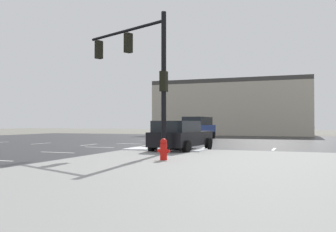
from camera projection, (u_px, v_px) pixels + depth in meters
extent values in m
plane|color=slate|center=(116.00, 146.00, 23.54)|extent=(120.00, 120.00, 0.00)
cube|color=#232326|center=(116.00, 146.00, 23.54)|extent=(44.00, 44.00, 0.02)
cube|color=gray|center=(328.00, 186.00, 8.12)|extent=(18.00, 18.00, 0.14)
cube|color=white|center=(165.00, 149.00, 18.05)|extent=(4.00, 1.60, 0.06)
cube|color=silver|center=(57.00, 152.00, 17.91)|extent=(2.00, 0.15, 0.01)
cube|color=silver|center=(100.00, 147.00, 21.66)|extent=(2.00, 0.15, 0.01)
cube|color=silver|center=(129.00, 144.00, 25.41)|extent=(2.00, 0.15, 0.01)
cube|color=silver|center=(151.00, 141.00, 29.16)|extent=(2.00, 0.15, 0.01)
cube|color=silver|center=(168.00, 139.00, 32.91)|extent=(2.00, 0.15, 0.01)
cube|color=silver|center=(182.00, 137.00, 36.66)|extent=(2.00, 0.15, 0.01)
cube|color=silver|center=(193.00, 136.00, 40.41)|extent=(2.00, 0.15, 0.01)
cube|color=silver|center=(41.00, 144.00, 25.62)|extent=(0.15, 2.00, 0.01)
cube|color=silver|center=(89.00, 145.00, 24.23)|extent=(0.15, 2.00, 0.01)
cube|color=silver|center=(143.00, 146.00, 22.84)|extent=(0.15, 2.00, 0.01)
cube|color=silver|center=(204.00, 148.00, 21.45)|extent=(0.15, 2.00, 0.01)
cube|color=silver|center=(274.00, 149.00, 20.06)|extent=(0.15, 2.00, 0.01)
cube|color=silver|center=(138.00, 151.00, 18.57)|extent=(0.45, 7.00, 0.01)
cylinder|color=black|center=(164.00, 82.00, 15.89)|extent=(0.22, 0.22, 6.31)
cylinder|color=black|center=(125.00, 31.00, 17.77)|extent=(4.99, 2.19, 0.14)
cube|color=black|center=(128.00, 43.00, 17.57)|extent=(0.40, 0.44, 0.95)
sphere|color=red|center=(126.00, 38.00, 17.69)|extent=(0.20, 0.20, 0.20)
cube|color=black|center=(99.00, 50.00, 19.22)|extent=(0.40, 0.44, 0.95)
sphere|color=red|center=(97.00, 45.00, 19.33)|extent=(0.20, 0.20, 0.20)
cube|color=black|center=(164.00, 81.00, 15.89)|extent=(0.28, 0.36, 0.90)
cylinder|color=red|center=(164.00, 152.00, 13.10)|extent=(0.26, 0.26, 0.60)
sphere|color=red|center=(164.00, 142.00, 13.11)|extent=(0.25, 0.25, 0.25)
cylinder|color=red|center=(159.00, 151.00, 13.17)|extent=(0.12, 0.11, 0.11)
cylinder|color=red|center=(168.00, 151.00, 13.04)|extent=(0.12, 0.11, 0.11)
cube|color=#BCB29E|center=(233.00, 110.00, 45.11)|extent=(18.75, 8.00, 6.20)
cube|color=#3F3D3A|center=(233.00, 84.00, 45.18)|extent=(18.75, 8.00, 0.50)
cube|color=navy|center=(198.00, 130.00, 33.04)|extent=(2.31, 4.94, 0.95)
cube|color=black|center=(198.00, 121.00, 33.06)|extent=(2.05, 3.49, 0.75)
cylinder|color=black|center=(202.00, 136.00, 31.14)|extent=(0.27, 0.67, 0.66)
cylinder|color=black|center=(181.00, 136.00, 31.96)|extent=(0.27, 0.67, 0.66)
cylinder|color=black|center=(213.00, 135.00, 34.11)|extent=(0.27, 0.67, 0.66)
cylinder|color=black|center=(194.00, 135.00, 34.92)|extent=(0.27, 0.67, 0.66)
sphere|color=white|center=(195.00, 131.00, 30.65)|extent=(0.18, 0.18, 0.18)
sphere|color=white|center=(182.00, 131.00, 31.17)|extent=(0.18, 0.18, 0.18)
cube|color=black|center=(182.00, 138.00, 18.49)|extent=(2.20, 4.64, 0.70)
cube|color=black|center=(177.00, 126.00, 17.89)|extent=(1.87, 2.61, 0.55)
cylinder|color=black|center=(178.00, 143.00, 20.25)|extent=(0.28, 0.68, 0.66)
cylinder|color=black|center=(208.00, 144.00, 19.48)|extent=(0.28, 0.68, 0.66)
cylinder|color=black|center=(153.00, 146.00, 17.49)|extent=(0.28, 0.68, 0.66)
cylinder|color=black|center=(187.00, 148.00, 16.72)|extent=(0.28, 0.68, 0.66)
sphere|color=white|center=(188.00, 137.00, 20.72)|extent=(0.18, 0.18, 0.18)
sphere|color=white|center=(207.00, 137.00, 20.23)|extent=(0.18, 0.18, 0.18)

